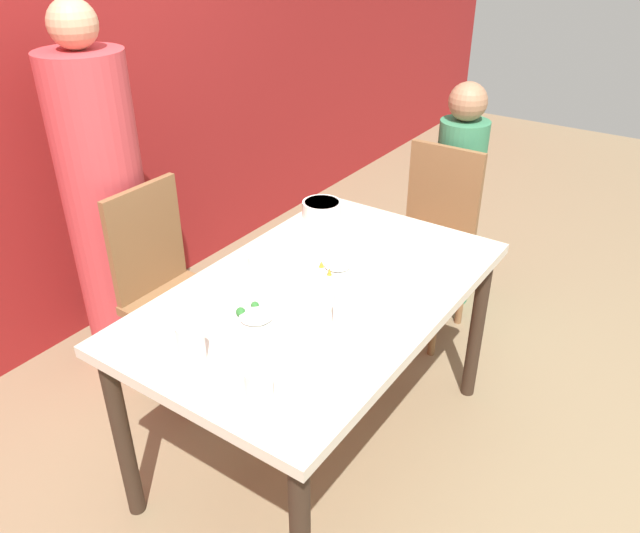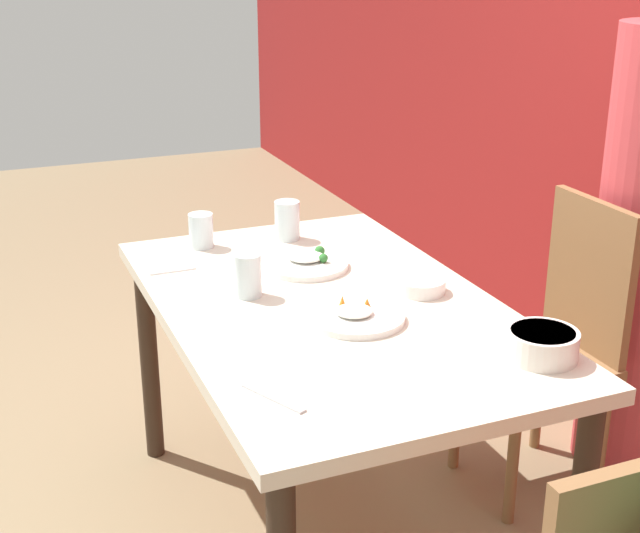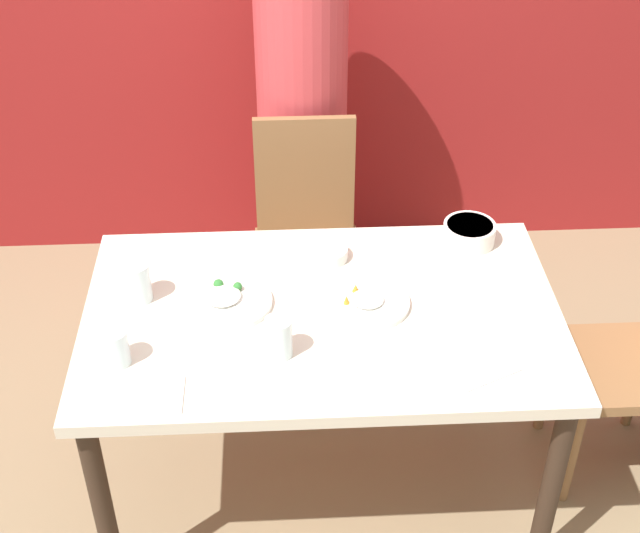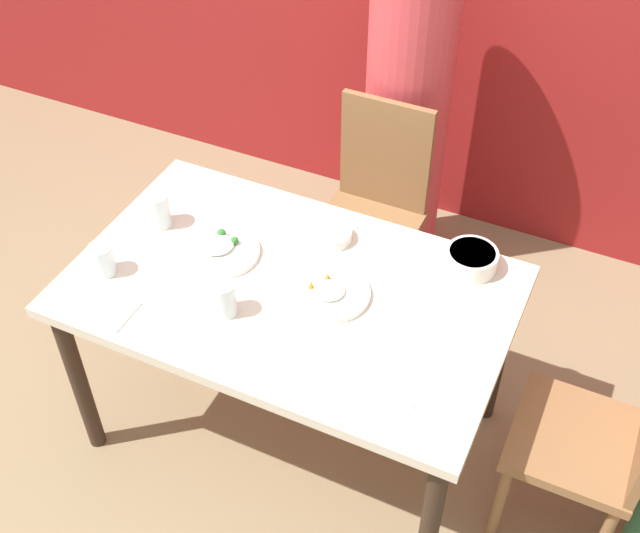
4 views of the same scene
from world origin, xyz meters
TOP-DOWN VIEW (x-y plane):
  - dining_table at (0.00, 0.00)m, footprint 1.41×0.87m
  - chair_adult_spot at (-0.02, 0.78)m, footprint 0.40×0.40m
  - bowl_curry at (0.50, 0.33)m, footprint 0.17×0.17m
  - plate_rice_adult at (0.14, 0.02)m, footprint 0.25×0.25m
  - plate_rice_child at (-0.28, 0.05)m, footprint 0.25×0.25m
  - bowl_rice_small at (0.03, 0.27)m, footprint 0.14×0.14m
  - glass_water_tall at (-0.58, -0.19)m, footprint 0.08×0.08m
  - glass_water_short at (-0.55, 0.09)m, footprint 0.08×0.08m
  - glass_water_center at (-0.13, -0.18)m, footprint 0.08×0.08m
  - napkin_folded at (-0.46, -0.33)m, footprint 0.14×0.14m
  - fork_steel at (0.44, -0.32)m, footprint 0.17×0.09m

SIDE VIEW (x-z plane):
  - chair_adult_spot at x=-0.02m, z-range 0.03..0.98m
  - dining_table at x=0.00m, z-range 0.29..1.05m
  - napkin_folded at x=-0.46m, z-range 0.76..0.77m
  - fork_steel at x=0.44m, z-range 0.76..0.77m
  - plate_rice_adult at x=0.14m, z-range 0.75..0.80m
  - plate_rice_child at x=-0.28m, z-range 0.75..0.80m
  - bowl_rice_small at x=0.03m, z-range 0.76..0.80m
  - bowl_curry at x=0.50m, z-range 0.76..0.83m
  - glass_water_tall at x=-0.58m, z-range 0.76..0.87m
  - glass_water_center at x=-0.13m, z-range 0.76..0.88m
  - glass_water_short at x=-0.55m, z-range 0.76..0.89m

